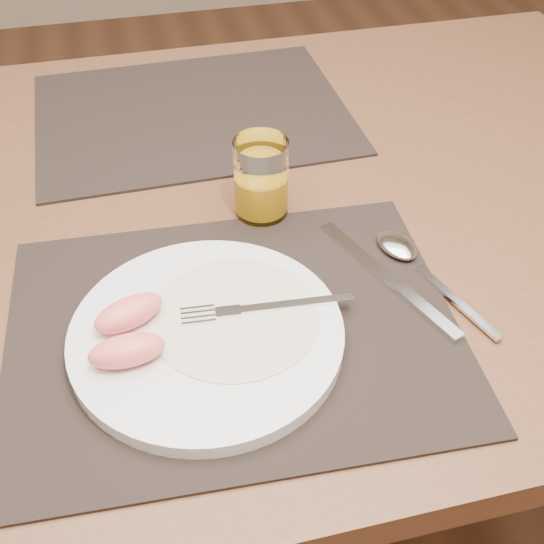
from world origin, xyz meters
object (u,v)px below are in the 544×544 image
at_px(plate, 207,335).
at_px(knife, 398,287).
at_px(table, 222,251).
at_px(spoon, 405,253).
at_px(fork, 252,309).
at_px(juice_glass, 261,182).
at_px(placemat_far, 192,113).
at_px(placemat_near, 233,329).

height_order(plate, knife, plate).
height_order(table, spoon, spoon).
xyz_separation_m(fork, juice_glass, (0.05, 0.18, 0.02)).
relative_size(table, fork, 7.99).
bearing_deg(knife, fork, -176.45).
bearing_deg(knife, placemat_far, 110.22).
bearing_deg(juice_glass, fork, -105.82).
height_order(table, juice_glass, juice_glass).
bearing_deg(placemat_near, fork, 10.77).
distance_m(table, fork, 0.24).
xyz_separation_m(fork, spoon, (0.19, 0.06, -0.01)).
height_order(table, knife, knife).
distance_m(fork, spoon, 0.20).
distance_m(spoon, juice_glass, 0.19).
relative_size(table, plate, 5.19).
bearing_deg(placemat_near, spoon, 16.34).
distance_m(table, spoon, 0.26).
bearing_deg(fork, table, 88.89).
bearing_deg(spoon, plate, -163.23).
distance_m(knife, juice_glass, 0.21).
height_order(placemat_far, spoon, spoon).
height_order(placemat_near, fork, fork).
distance_m(placemat_far, juice_glass, 0.27).
relative_size(fork, spoon, 0.93).
relative_size(table, placemat_far, 3.11).
height_order(spoon, juice_glass, juice_glass).
height_order(fork, juice_glass, juice_glass).
height_order(table, placemat_near, placemat_near).
bearing_deg(placemat_near, table, 83.51).
xyz_separation_m(placemat_far, juice_glass, (0.05, -0.26, 0.04)).
height_order(placemat_near, placemat_far, same).
relative_size(fork, knife, 0.83).
relative_size(placemat_far, fork, 2.57).
distance_m(placemat_near, juice_glass, 0.20).
bearing_deg(juice_glass, table, 140.48).
distance_m(fork, juice_glass, 0.19).
bearing_deg(juice_glass, placemat_near, -111.38).
height_order(placemat_near, plate, plate).
distance_m(placemat_near, knife, 0.18).
relative_size(plate, fork, 1.54).
distance_m(knife, spoon, 0.05).
bearing_deg(placemat_far, spoon, -64.19).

